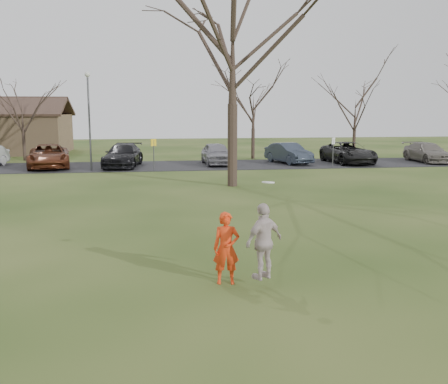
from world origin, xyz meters
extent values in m
plane|color=#1E380F|center=(0.00, 0.00, 0.00)|extent=(120.00, 120.00, 0.00)
cube|color=black|center=(0.00, 25.00, 0.02)|extent=(62.00, 6.50, 0.04)
imported|color=red|center=(-0.46, 0.36, 0.82)|extent=(0.63, 0.44, 1.64)
imported|color=#562714|center=(-9.04, 24.72, 0.83)|extent=(3.53, 6.05, 1.58)
imported|color=black|center=(-4.09, 24.57, 0.82)|extent=(2.85, 5.60, 1.56)
imported|color=gray|center=(2.46, 25.13, 0.83)|extent=(2.00, 4.67, 1.57)
imported|color=#2B3341|center=(7.79, 25.19, 0.78)|extent=(2.82, 4.77, 1.49)
imported|color=black|center=(12.18, 24.71, 0.81)|extent=(2.88, 5.71, 1.55)
imported|color=slate|center=(18.43, 24.73, 0.76)|extent=(2.11, 4.98, 1.43)
imported|color=#C2B1AE|center=(0.30, -0.08, 1.07)|extent=(1.06, 0.86, 1.68)
cylinder|color=white|center=(0.37, -0.09, 2.36)|extent=(0.27, 0.27, 0.06)
cylinder|color=#47474C|center=(-6.00, 22.50, 3.00)|extent=(0.12, 0.12, 6.00)
sphere|color=beige|center=(-6.00, 22.50, 6.10)|extent=(0.34, 0.34, 0.34)
cylinder|color=#47474C|center=(-2.00, 22.00, 1.00)|extent=(0.06, 0.06, 2.00)
cube|color=yellow|center=(-2.00, 22.00, 1.85)|extent=(0.35, 0.35, 0.45)
cylinder|color=#47474C|center=(10.00, 22.00, 1.00)|extent=(0.06, 0.06, 2.00)
cube|color=silver|center=(10.00, 22.00, 1.85)|extent=(0.35, 0.35, 0.45)
camera|label=1|loc=(-2.05, -10.41, 3.87)|focal=40.16mm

